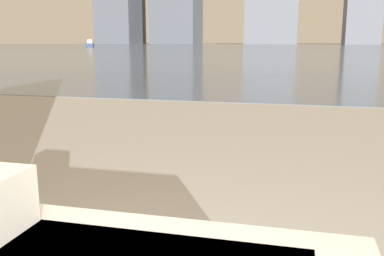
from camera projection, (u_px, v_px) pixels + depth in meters
harbor_water at (295, 48)px, 59.43m from camera, size 180.00×110.00×0.01m
harbor_boat_5 at (90, 44)px, 68.58m from camera, size 2.25×3.33×1.18m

